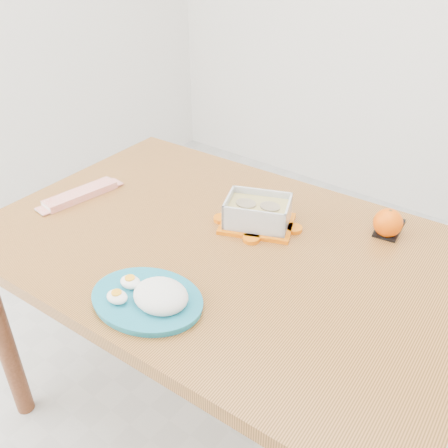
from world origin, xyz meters
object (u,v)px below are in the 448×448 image
Objects in this scene: rice_plate at (151,296)px; smartphone at (389,228)px; food_container at (258,213)px; orange_fruit at (388,223)px; dining_table at (224,267)px.

rice_plate is 2.41× the size of smartphone.
orange_fruit is (0.32, 0.18, -0.00)m from food_container.
smartphone is (-0.00, 0.03, -0.04)m from orange_fruit.
orange_fruit reaches higher than rice_plate.
orange_fruit is at bearing 52.62° from rice_plate.
dining_table is 4.39× the size of rice_plate.
food_container is 3.06× the size of orange_fruit.
orange_fruit reaches higher than smartphone.
food_container is 0.79× the size of rice_plate.
rice_plate is (-0.32, -0.61, -0.02)m from orange_fruit.
dining_table is at bearing -142.34° from smartphone.
orange_fruit is 0.26× the size of rice_plate.
smartphone is (0.31, 0.64, -0.02)m from rice_plate.
food_container is 0.43m from rice_plate.
rice_plate is (0.02, -0.30, 0.11)m from dining_table.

